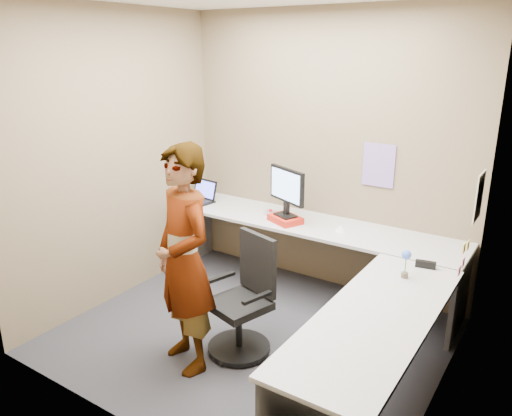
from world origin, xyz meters
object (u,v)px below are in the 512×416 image
Objects in this scene: desk at (320,268)px; office_chair at (244,306)px; person at (184,260)px; monitor at (287,188)px.

office_chair is (-0.37, -0.57, -0.20)m from desk.
person is (-0.63, -0.96, 0.27)m from desk.
desk is at bearing 73.23° from office_chair.
desk is 1.74× the size of person.
person reaches higher than desk.
desk is 1.18m from person.
office_chair is (0.25, -1.07, -0.68)m from monitor.
desk is at bearing 79.72° from person.
person reaches higher than monitor.
desk is at bearing -14.69° from monitor.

